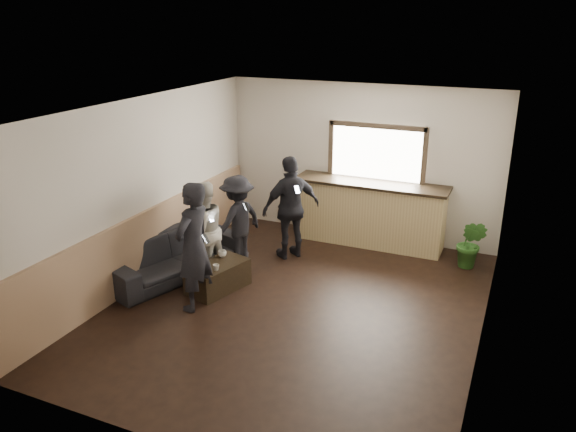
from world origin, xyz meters
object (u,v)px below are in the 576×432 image
at_px(person_d, 291,208).
at_px(bar_counter, 370,209).
at_px(sofa, 175,255).
at_px(person_a, 193,247).
at_px(potted_plant, 471,244).
at_px(coffee_table, 218,277).
at_px(cup_a, 222,254).
at_px(person_b, 203,230).
at_px(cup_b, 216,267).
at_px(person_c, 238,220).

bearing_deg(person_d, bar_counter, 177.25).
height_order(sofa, person_d, person_d).
bearing_deg(person_a, bar_counter, 158.24).
bearing_deg(bar_counter, sofa, -134.31).
relative_size(sofa, person_a, 1.25).
bearing_deg(person_a, potted_plant, 134.55).
relative_size(coffee_table, cup_a, 7.26).
bearing_deg(person_d, cup_a, 16.27).
xyz_separation_m(sofa, person_b, (0.45, 0.17, 0.44)).
bearing_deg(cup_b, person_b, 134.63).
bearing_deg(potted_plant, coffee_table, -145.78).
height_order(person_a, person_b, person_a).
distance_m(bar_counter, person_c, 2.44).
bearing_deg(potted_plant, person_a, -139.58).
relative_size(cup_b, person_b, 0.06).
relative_size(sofa, cup_b, 24.27).
height_order(sofa, person_c, person_c).
bearing_deg(person_c, potted_plant, 128.22).
relative_size(sofa, person_c, 1.53).
bearing_deg(bar_counter, person_b, -130.48).
relative_size(sofa, person_d, 1.30).
distance_m(sofa, potted_plant, 4.75).
xyz_separation_m(bar_counter, cup_a, (-1.64, -2.42, -0.18)).
relative_size(bar_counter, person_b, 1.75).
relative_size(person_b, person_d, 0.88).
distance_m(bar_counter, sofa, 3.52).
height_order(coffee_table, potted_plant, potted_plant).
distance_m(bar_counter, cup_a, 2.93).
height_order(bar_counter, potted_plant, bar_counter).
relative_size(potted_plant, person_a, 0.46).
distance_m(cup_b, person_c, 1.25).
distance_m(coffee_table, cup_b, 0.33).
height_order(person_c, person_d, person_d).
bearing_deg(sofa, person_a, -111.31).
distance_m(coffee_table, person_a, 0.92).
xyz_separation_m(bar_counter, person_b, (-2.00, -2.34, 0.13)).
relative_size(bar_counter, person_c, 1.80).
bearing_deg(person_c, person_a, 24.41).
height_order(cup_a, person_d, person_d).
xyz_separation_m(bar_counter, person_d, (-1.05, -1.11, 0.24)).
bearing_deg(cup_a, person_a, -86.43).
bearing_deg(cup_a, coffee_table, -77.12).
distance_m(cup_a, person_d, 1.49).
bearing_deg(coffee_table, bar_counter, 59.50).
distance_m(person_a, person_c, 1.60).
bearing_deg(person_a, cup_a, -172.30).
relative_size(person_a, person_c, 1.23).
bearing_deg(coffee_table, person_d, 71.32).
height_order(bar_counter, person_d, bar_counter).
bearing_deg(bar_counter, person_a, -115.89).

